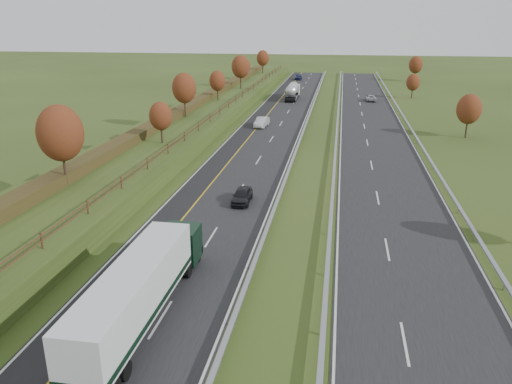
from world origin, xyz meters
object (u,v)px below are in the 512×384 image
at_px(box_lorry, 142,287).
at_px(car_silver_mid, 262,122).
at_px(road_tanker, 292,91).
at_px(car_oncoming, 371,98).
at_px(car_dark_near, 242,196).
at_px(car_small_far, 298,77).

height_order(box_lorry, car_silver_mid, box_lorry).
bearing_deg(road_tanker, car_oncoming, -0.05).
distance_m(car_silver_mid, car_oncoming, 36.99).
bearing_deg(road_tanker, car_silver_mid, -93.62).
distance_m(car_dark_near, car_oncoming, 69.67).
height_order(car_silver_mid, car_oncoming, car_silver_mid).
height_order(road_tanker, car_silver_mid, road_tanker).
bearing_deg(car_oncoming, box_lorry, 77.99).
bearing_deg(car_dark_near, box_lorry, -95.69).
relative_size(car_dark_near, car_oncoming, 0.89).
distance_m(road_tanker, car_oncoming, 17.24).
bearing_deg(car_silver_mid, box_lorry, -83.04).
relative_size(box_lorry, car_small_far, 3.30).
bearing_deg(car_oncoming, car_silver_mid, 57.68).
bearing_deg(car_oncoming, car_small_far, -64.79).
distance_m(box_lorry, road_tanker, 88.73).
distance_m(car_dark_near, car_silver_mid, 36.53).
xyz_separation_m(road_tanker, car_silver_mid, (-2.00, -31.62, -1.04)).
relative_size(road_tanker, car_oncoming, 2.39).
relative_size(road_tanker, car_silver_mid, 2.35).
height_order(car_dark_near, car_oncoming, car_dark_near).
height_order(car_small_far, car_oncoming, car_small_far).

